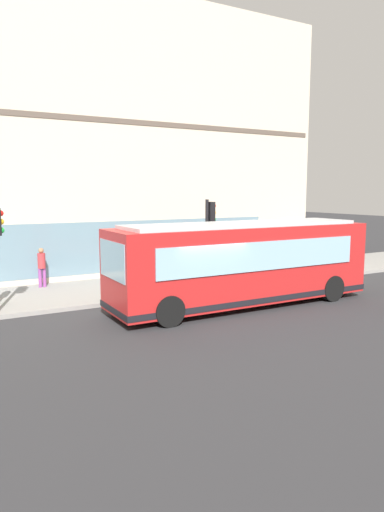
% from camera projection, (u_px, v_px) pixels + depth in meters
% --- Properties ---
extents(ground, '(120.00, 120.00, 0.00)m').
position_uv_depth(ground, '(199.00, 314.00, 15.98)').
color(ground, '#2D2D30').
extents(sidewalk_curb, '(4.76, 40.00, 0.15)m').
position_uv_depth(sidewalk_curb, '(142.00, 287.00, 20.28)').
color(sidewalk_curb, gray).
rests_on(sidewalk_curb, ground).
extents(building_corner, '(6.86, 23.13, 13.43)m').
position_uv_depth(building_corner, '(96.00, 143.00, 24.37)').
color(building_corner, beige).
rests_on(building_corner, ground).
extents(city_bus_nearside, '(2.62, 10.05, 3.07)m').
position_uv_depth(city_bus_nearside, '(242.00, 264.00, 17.06)').
color(city_bus_nearside, red).
rests_on(city_bus_nearside, ground).
extents(traffic_light_near_corner, '(0.32, 0.49, 3.71)m').
position_uv_depth(traffic_light_near_corner, '(209.00, 227.00, 19.32)').
color(traffic_light_near_corner, black).
rests_on(traffic_light_near_corner, sidewalk_curb).
extents(fire_hydrant, '(0.35, 0.35, 0.74)m').
position_uv_depth(fire_hydrant, '(156.00, 277.00, 20.05)').
color(fire_hydrant, gold).
rests_on(fire_hydrant, sidewalk_curb).
extents(pedestrian_near_hydrant, '(0.32, 0.32, 1.67)m').
position_uv_depth(pedestrian_near_hydrant, '(42.00, 265.00, 19.67)').
color(pedestrian_near_hydrant, '#8C3F8C').
rests_on(pedestrian_near_hydrant, sidewalk_curb).
extents(pedestrian_by_light_pole, '(0.32, 0.32, 1.59)m').
position_uv_depth(pedestrian_by_light_pole, '(164.00, 261.00, 21.02)').
color(pedestrian_by_light_pole, '#B23338').
rests_on(pedestrian_by_light_pole, sidewalk_curb).
extents(pedestrian_near_building_entrance, '(0.32, 0.32, 1.67)m').
position_uv_depth(pedestrian_near_building_entrance, '(180.00, 262.00, 20.38)').
color(pedestrian_near_building_entrance, silver).
rests_on(pedestrian_near_building_entrance, sidewalk_curb).
extents(newspaper_vending_box, '(0.44, 0.42, 0.90)m').
position_uv_depth(newspaper_vending_box, '(208.00, 263.00, 23.56)').
color(newspaper_vending_box, '#263F99').
rests_on(newspaper_vending_box, sidewalk_curb).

